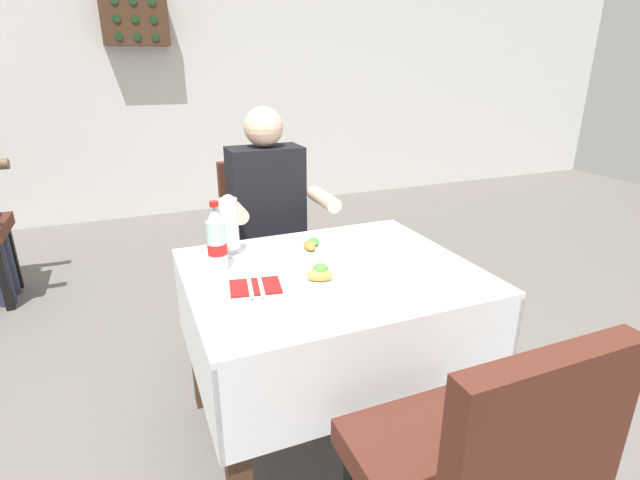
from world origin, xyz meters
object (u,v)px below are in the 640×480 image
object	(u,v)px
chair_far_diner_seat	(268,243)
plate_near_camera	(328,281)
chair_near_camera_side	(471,471)
napkin_cutlery_set	(255,286)
beer_glass_left	(229,227)
seated_diner_far	(270,221)
wall_bottle_rack	(135,20)
main_dining_table	(330,311)
cola_bottle_primary	(217,241)
plate_far_diner	(313,249)

from	to	relation	value
chair_far_diner_seat	plate_near_camera	world-z (taller)	chair_far_diner_seat
chair_near_camera_side	napkin_cutlery_set	xyz separation A→B (m)	(-0.30, 0.77, 0.19)
chair_near_camera_side	beer_glass_left	bearing A→B (deg)	105.72
seated_diner_far	napkin_cutlery_set	size ratio (longest dim) A/B	6.43
chair_far_diner_seat	wall_bottle_rack	xyz separation A→B (m)	(-0.40, 2.56, 1.25)
main_dining_table	plate_near_camera	bearing A→B (deg)	-116.39
chair_far_diner_seat	wall_bottle_rack	size ratio (longest dim) A/B	1.73
seated_diner_far	cola_bottle_primary	distance (m)	0.68
cola_bottle_primary	wall_bottle_rack	distance (m)	3.37
wall_bottle_rack	beer_glass_left	bearing A→B (deg)	-88.31
chair_far_diner_seat	chair_near_camera_side	world-z (taller)	same
chair_near_camera_side	main_dining_table	bearing A→B (deg)	90.00
plate_near_camera	plate_far_diner	xyz separation A→B (m)	(0.07, 0.31, -0.01)
seated_diner_far	plate_near_camera	size ratio (longest dim) A/B	5.41
chair_near_camera_side	wall_bottle_rack	size ratio (longest dim) A/B	1.73
napkin_cutlery_set	wall_bottle_rack	xyz separation A→B (m)	(-0.10, 3.42, 1.07)
plate_near_camera	cola_bottle_primary	world-z (taller)	cola_bottle_primary
main_dining_table	beer_glass_left	bearing A→B (deg)	138.40
chair_far_diner_seat	beer_glass_left	bearing A→B (deg)	-119.36
plate_near_camera	plate_far_diner	distance (m)	0.32
wall_bottle_rack	chair_far_diner_seat	bearing A→B (deg)	-81.12
main_dining_table	napkin_cutlery_set	size ratio (longest dim) A/B	5.29
main_dining_table	cola_bottle_primary	size ratio (longest dim) A/B	3.98
chair_far_diner_seat	plate_far_diner	distance (m)	0.66
beer_glass_left	cola_bottle_primary	distance (m)	0.14
chair_near_camera_side	napkin_cutlery_set	world-z (taller)	chair_near_camera_side
plate_far_diner	beer_glass_left	xyz separation A→B (m)	(-0.31, 0.09, 0.11)
chair_far_diner_seat	beer_glass_left	xyz separation A→B (m)	(-0.31, -0.55, 0.30)
main_dining_table	napkin_cutlery_set	distance (m)	0.35
seated_diner_far	main_dining_table	bearing A→B (deg)	-88.85
plate_near_camera	napkin_cutlery_set	bearing A→B (deg)	161.03
main_dining_table	plate_far_diner	bearing A→B (deg)	89.19
seated_diner_far	plate_far_diner	xyz separation A→B (m)	(0.02, -0.53, 0.03)
wall_bottle_rack	plate_near_camera	bearing A→B (deg)	-84.52
beer_glass_left	cola_bottle_primary	world-z (taller)	cola_bottle_primary
plate_far_diner	napkin_cutlery_set	xyz separation A→B (m)	(-0.30, -0.23, -0.01)
main_dining_table	cola_bottle_primary	bearing A→B (deg)	158.47
main_dining_table	chair_far_diner_seat	size ratio (longest dim) A/B	1.07
cola_bottle_primary	plate_far_diner	bearing A→B (deg)	5.10
plate_near_camera	wall_bottle_rack	xyz separation A→B (m)	(-0.34, 3.51, 1.06)
plate_near_camera	napkin_cutlery_set	distance (m)	0.25
seated_diner_far	wall_bottle_rack	xyz separation A→B (m)	(-0.39, 2.67, 1.10)
seated_diner_far	plate_far_diner	distance (m)	0.53
beer_glass_left	wall_bottle_rack	xyz separation A→B (m)	(-0.09, 3.11, 0.96)
plate_near_camera	cola_bottle_primary	bearing A→B (deg)	138.89
main_dining_table	chair_near_camera_side	world-z (taller)	chair_near_camera_side
napkin_cutlery_set	main_dining_table	bearing A→B (deg)	8.90
main_dining_table	plate_near_camera	size ratio (longest dim) A/B	4.45
beer_glass_left	wall_bottle_rack	bearing A→B (deg)	91.69
plate_far_diner	wall_bottle_rack	bearing A→B (deg)	97.17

